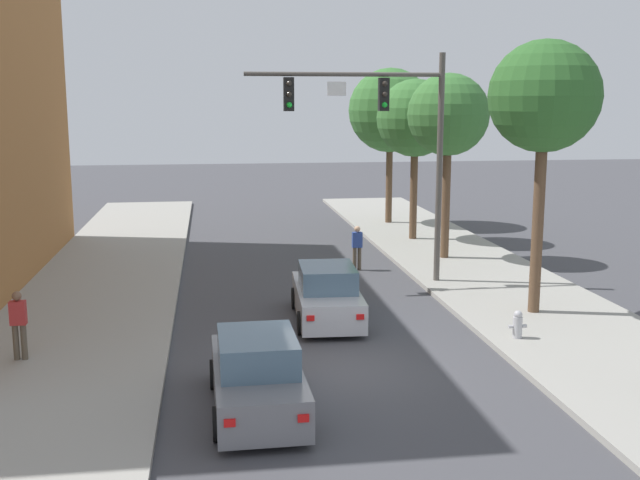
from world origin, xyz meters
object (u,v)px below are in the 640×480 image
pedestrian_sidewalk_left_walker (19,322)px  street_tree_third (415,119)px  street_tree_nearest (544,98)px  street_tree_second (448,116)px  car_lead_silver (327,296)px  pedestrian_crossing_road (357,246)px  street_tree_farthest (390,111)px  car_following_grey (257,376)px  fire_hydrant (518,324)px  traffic_signal_mast (386,126)px

pedestrian_sidewalk_left_walker → street_tree_third: size_ratio=0.24×
street_tree_nearest → street_tree_second: street_tree_nearest is taller
car_lead_silver → street_tree_second: size_ratio=0.61×
car_lead_silver → street_tree_nearest: street_tree_nearest is taller
pedestrian_crossing_road → street_tree_nearest: (3.86, -6.77, 5.27)m
street_tree_third → street_tree_farthest: size_ratio=0.91×
car_following_grey → street_tree_farthest: bearing=70.4°
car_lead_silver → fire_hydrant: bearing=-31.5°
pedestrian_crossing_road → street_tree_nearest: size_ratio=0.21×
street_tree_second → street_tree_third: (-0.13, 4.21, -0.20)m
car_following_grey → street_tree_third: 20.00m
street_tree_nearest → car_lead_silver: bearing=175.7°
pedestrian_sidewalk_left_walker → fire_hydrant: pedestrian_sidewalk_left_walker is taller
street_tree_third → pedestrian_sidewalk_left_walker: bearing=-132.9°
car_lead_silver → street_tree_second: 10.57m
traffic_signal_mast → car_following_grey: size_ratio=1.76×
street_tree_second → car_lead_silver: bearing=-127.8°
fire_hydrant → car_lead_silver: bearing=148.5°
car_lead_silver → street_tree_nearest: bearing=-4.3°
car_following_grey → street_tree_nearest: 11.44m
street_tree_nearest → street_tree_second: size_ratio=1.09×
traffic_signal_mast → street_tree_second: bearing=48.6°
street_tree_second → street_tree_nearest: bearing=-88.6°
traffic_signal_mast → pedestrian_crossing_road: 5.14m
street_tree_farthest → car_lead_silver: bearing=-109.1°
car_following_grey → street_tree_farthest: (7.97, 22.39, 4.93)m
traffic_signal_mast → street_tree_second: traffic_signal_mast is taller
fire_hydrant → pedestrian_sidewalk_left_walker: bearing=179.6°
car_lead_silver → street_tree_nearest: (5.95, -0.45, 5.46)m
car_following_grey → pedestrian_sidewalk_left_walker: 6.34m
car_lead_silver → pedestrian_crossing_road: size_ratio=2.63×
traffic_signal_mast → pedestrian_crossing_road: bearing=99.0°
traffic_signal_mast → street_tree_farthest: bearing=76.0°
street_tree_nearest → street_tree_second: 7.90m
street_tree_third → street_tree_second: bearing=-88.2°
fire_hydrant → street_tree_farthest: 19.75m
street_tree_third → pedestrian_crossing_road: bearing=-123.6°
car_lead_silver → pedestrian_crossing_road: pedestrian_crossing_road is taller
pedestrian_crossing_road → street_tree_nearest: street_tree_nearest is taller
pedestrian_crossing_road → street_tree_third: (3.53, 5.30, 4.45)m
pedestrian_sidewalk_left_walker → street_tree_farthest: (13.28, 18.95, 4.59)m
street_tree_third → street_tree_farthest: bearing=90.0°
car_following_grey → traffic_signal_mast: bearing=63.8°
fire_hydrant → street_tree_nearest: size_ratio=0.09×
pedestrian_sidewalk_left_walker → street_tree_third: bearing=47.1°
street_tree_second → street_tree_farthest: size_ratio=0.93×
fire_hydrant → street_tree_farthest: street_tree_farthest is taller
traffic_signal_mast → street_tree_third: 8.49m
traffic_signal_mast → pedestrian_crossing_road: traffic_signal_mast is taller
street_tree_second → fire_hydrant: bearing=-97.0°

